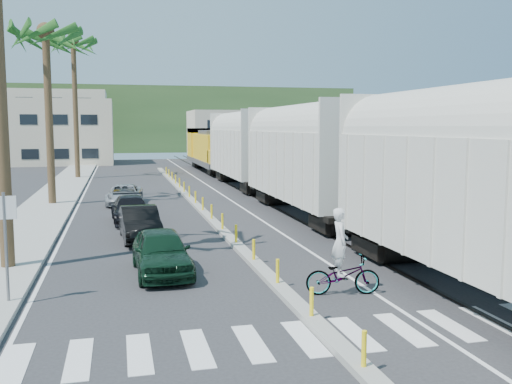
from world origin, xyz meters
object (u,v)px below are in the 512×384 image
street_sign (5,232)px  car_second (140,223)px  cyclist (342,267)px  car_lead (161,252)px

street_sign → car_second: bearing=65.7°
street_sign → cyclist: street_sign is taller
street_sign → car_second: size_ratio=0.70×
car_lead → cyclist: size_ratio=1.75×
car_second → cyclist: size_ratio=1.75×
street_sign → cyclist: 9.01m
cyclist → street_sign: bearing=92.7°
car_lead → car_second: bearing=92.5°
street_sign → car_lead: 4.95m
street_sign → cyclist: bearing=-6.9°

